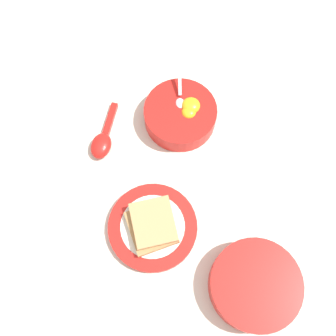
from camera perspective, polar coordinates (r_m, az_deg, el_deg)
name	(u,v)px	position (r m, az deg, el deg)	size (l,w,h in m)	color
ground_plane	(154,192)	(0.83, -2.10, -3.52)	(3.00, 3.00, 0.00)	silver
egg_bowl	(181,114)	(0.87, 1.96, 7.81)	(0.16, 0.16, 0.08)	red
toast_plate	(154,227)	(0.80, -2.09, -8.54)	(0.18, 0.18, 0.02)	red
toast_sandwich	(153,225)	(0.78, -2.14, -8.26)	(0.11, 0.10, 0.03)	tan
soup_spoon	(103,141)	(0.87, -9.34, 3.86)	(0.14, 0.08, 0.03)	red
congee_bowl	(256,285)	(0.78, 12.63, -16.21)	(0.17, 0.17, 0.05)	red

